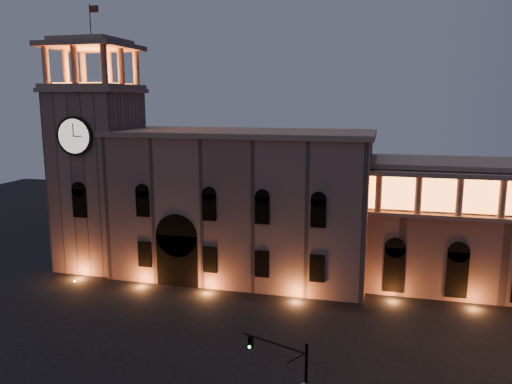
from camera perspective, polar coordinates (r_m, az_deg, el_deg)
ground at (r=43.01m, az=-7.34°, el=-19.03°), size 160.00×160.00×0.00m
government_building at (r=60.18m, az=-1.73°, el=-1.37°), size 30.80×12.80×17.60m
clock_tower at (r=66.13m, az=-17.54°, el=2.50°), size 9.80×9.80×32.40m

